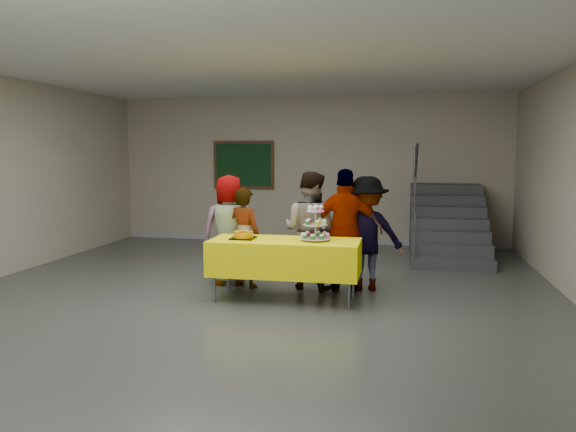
# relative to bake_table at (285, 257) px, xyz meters

# --- Properties ---
(room_shell) EXTENTS (10.00, 10.04, 3.02)m
(room_shell) POSITION_rel_bake_table_xyz_m (-0.44, -0.41, 1.57)
(room_shell) COLOR #4C514C
(room_shell) RESTS_ON ground
(bake_table) EXTENTS (1.88, 0.78, 0.77)m
(bake_table) POSITION_rel_bake_table_xyz_m (0.00, 0.00, 0.00)
(bake_table) COLOR #595960
(bake_table) RESTS_ON ground
(cupcake_stand) EXTENTS (0.38, 0.38, 0.44)m
(cupcake_stand) POSITION_rel_bake_table_xyz_m (0.39, 0.01, 0.38)
(cupcake_stand) COLOR silver
(cupcake_stand) RESTS_ON bake_table
(bear_cake) EXTENTS (0.32, 0.36, 0.12)m
(bear_cake) POSITION_rel_bake_table_xyz_m (-0.54, -0.02, 0.27)
(bear_cake) COLOR black
(bear_cake) RESTS_ON bake_table
(schoolchild_a) EXTENTS (0.84, 0.63, 1.55)m
(schoolchild_a) POSITION_rel_bake_table_xyz_m (-0.95, 0.72, 0.22)
(schoolchild_a) COLOR slate
(schoolchild_a) RESTS_ON ground
(schoolchild_b) EXTENTS (0.59, 0.48, 1.39)m
(schoolchild_b) POSITION_rel_bake_table_xyz_m (-0.69, 0.55, 0.14)
(schoolchild_b) COLOR slate
(schoolchild_b) RESTS_ON ground
(schoolchild_c) EXTENTS (0.94, 0.83, 1.61)m
(schoolchild_c) POSITION_rel_bake_table_xyz_m (0.21, 0.67, 0.25)
(schoolchild_c) COLOR slate
(schoolchild_c) RESTS_ON ground
(schoolchild_d) EXTENTS (0.99, 0.47, 1.65)m
(schoolchild_d) POSITION_rel_bake_table_xyz_m (0.71, 0.59, 0.27)
(schoolchild_d) COLOR slate
(schoolchild_d) RESTS_ON ground
(schoolchild_e) EXTENTS (1.05, 0.67, 1.55)m
(schoolchild_e) POSITION_rel_bake_table_xyz_m (0.97, 0.73, 0.22)
(schoolchild_e) COLOR slate
(schoolchild_e) RESTS_ON ground
(staircase) EXTENTS (1.30, 2.40, 2.04)m
(staircase) POSITION_rel_bake_table_xyz_m (2.26, 3.70, -0.07)
(staircase) COLOR #424447
(staircase) RESTS_ON ground
(noticeboard) EXTENTS (1.30, 0.05, 1.00)m
(noticeboard) POSITION_rel_bake_table_xyz_m (-1.82, 4.54, 1.04)
(noticeboard) COLOR #472B16
(noticeboard) RESTS_ON ground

